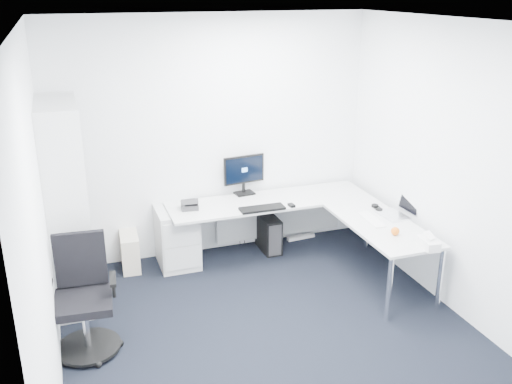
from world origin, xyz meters
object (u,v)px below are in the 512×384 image
object	(u,v)px
bookshelf	(66,205)
monitor	(244,175)
task_chair	(83,299)
l_desk	(280,238)
laptop	(394,205)

from	to	relation	value
bookshelf	monitor	bearing A→B (deg)	15.71
bookshelf	task_chair	bearing A→B (deg)	-87.05
l_desk	monitor	xyz separation A→B (m)	(-0.21, 0.60, 0.58)
task_chair	monitor	world-z (taller)	monitor
task_chair	bookshelf	bearing A→B (deg)	97.54
task_chair	laptop	distance (m)	3.21
task_chair	laptop	bearing A→B (deg)	11.47
l_desk	task_chair	bearing A→B (deg)	-156.32
l_desk	task_chair	size ratio (longest dim) A/B	2.27
monitor	laptop	distance (m)	1.71
monitor	task_chair	bearing A→B (deg)	-148.54
monitor	l_desk	bearing A→B (deg)	-77.96
bookshelf	task_chair	xyz separation A→B (m)	(0.05, -0.98, -0.49)
l_desk	task_chair	xyz separation A→B (m)	(-2.12, -0.93, 0.17)
l_desk	bookshelf	bearing A→B (deg)	178.68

